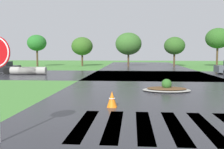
% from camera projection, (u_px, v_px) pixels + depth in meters
% --- Properties ---
extents(asphalt_roadway, '(11.57, 80.00, 0.01)m').
position_uv_depth(asphalt_roadway, '(164.00, 93.00, 13.30)').
color(asphalt_roadway, '#2B2B30').
rests_on(asphalt_roadway, ground).
extents(asphalt_cross_road, '(90.00, 10.41, 0.01)m').
position_uv_depth(asphalt_cross_road, '(151.00, 75.00, 23.58)').
color(asphalt_cross_road, '#2B2B30').
rests_on(asphalt_cross_road, ground).
extents(crosswalk_stripes, '(6.75, 3.38, 0.01)m').
position_uv_depth(crosswalk_stripes, '(190.00, 126.00, 7.30)').
color(crosswalk_stripes, white).
rests_on(crosswalk_stripes, ground).
extents(median_island, '(2.67, 1.72, 0.68)m').
position_uv_depth(median_island, '(167.00, 88.00, 13.98)').
color(median_island, '#9E9B93').
rests_on(median_island, ground).
extents(drainage_pipe_stack, '(3.48, 0.84, 0.75)m').
position_uv_depth(drainage_pipe_stack, '(28.00, 71.00, 24.21)').
color(drainage_pipe_stack, '#9E9B93').
rests_on(drainage_pipe_stack, ground).
extents(traffic_cone, '(0.41, 0.41, 0.64)m').
position_uv_depth(traffic_cone, '(112.00, 99.00, 9.88)').
color(traffic_cone, orange).
rests_on(traffic_cone, ground).
extents(background_treeline, '(37.46, 6.77, 6.48)m').
position_uv_depth(background_treeline, '(182.00, 41.00, 36.14)').
color(background_treeline, '#4C3823').
rests_on(background_treeline, ground).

